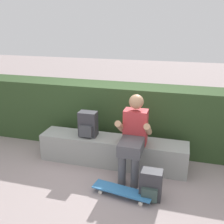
# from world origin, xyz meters

# --- Properties ---
(ground_plane) EXTENTS (24.00, 24.00, 0.00)m
(ground_plane) POSITION_xyz_m (0.00, 0.00, 0.00)
(ground_plane) COLOR gray
(bench_main) EXTENTS (2.32, 0.42, 0.44)m
(bench_main) POSITION_xyz_m (0.00, 0.31, 0.22)
(bench_main) COLOR gray
(bench_main) RESTS_ON ground
(person_skater) EXTENTS (0.49, 0.62, 1.19)m
(person_skater) POSITION_xyz_m (0.37, 0.11, 0.64)
(person_skater) COLOR #B73338
(person_skater) RESTS_ON ground
(skateboard_near_person) EXTENTS (0.82, 0.32, 0.09)m
(skateboard_near_person) POSITION_xyz_m (0.34, -0.45, 0.07)
(skateboard_near_person) COLOR teal
(skateboard_near_person) RESTS_ON ground
(backpack_on_bench) EXTENTS (0.28, 0.23, 0.40)m
(backpack_on_bench) POSITION_xyz_m (-0.40, 0.30, 0.64)
(backpack_on_bench) COLOR #333338
(backpack_on_bench) RESTS_ON bench_main
(backpack_on_ground) EXTENTS (0.28, 0.23, 0.40)m
(backpack_on_ground) POSITION_xyz_m (0.70, -0.40, 0.19)
(backpack_on_ground) COLOR #333338
(backpack_on_ground) RESTS_ON ground
(hedge_row) EXTENTS (6.16, 0.58, 1.13)m
(hedge_row) POSITION_xyz_m (-0.45, 1.02, 0.56)
(hedge_row) COLOR #2C4322
(hedge_row) RESTS_ON ground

